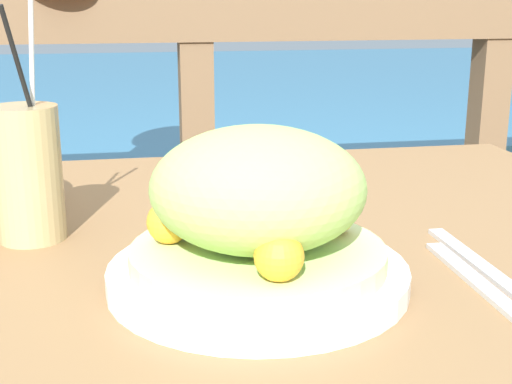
% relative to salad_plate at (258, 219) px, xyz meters
% --- Properties ---
extents(patio_table, '(0.96, 0.82, 0.70)m').
position_rel_salad_plate_xyz_m(patio_table, '(0.04, 0.14, -0.16)').
color(patio_table, olive).
rests_on(patio_table, ground_plane).
extents(railing_fence, '(2.80, 0.08, 0.95)m').
position_rel_salad_plate_xyz_m(railing_fence, '(0.04, 0.94, -0.10)').
color(railing_fence, brown).
rests_on(railing_fence, ground_plane).
extents(sea_backdrop, '(12.00, 4.00, 0.49)m').
position_rel_salad_plate_xyz_m(sea_backdrop, '(0.04, 3.44, -0.52)').
color(sea_backdrop, teal).
rests_on(sea_backdrop, ground_plane).
extents(salad_plate, '(0.27, 0.27, 0.15)m').
position_rel_salad_plate_xyz_m(salad_plate, '(0.00, 0.00, 0.00)').
color(salad_plate, white).
rests_on(salad_plate, patio_table).
extents(drink_glass, '(0.07, 0.07, 0.25)m').
position_rel_salad_plate_xyz_m(drink_glass, '(-0.21, 0.17, 0.01)').
color(drink_glass, tan).
rests_on(drink_glass, patio_table).
extents(fork, '(0.02, 0.18, 0.00)m').
position_rel_salad_plate_xyz_m(fork, '(0.20, -0.03, -0.06)').
color(fork, silver).
rests_on(fork, patio_table).
extents(knife, '(0.02, 0.18, 0.00)m').
position_rel_salad_plate_xyz_m(knife, '(0.22, 0.02, -0.06)').
color(knife, silver).
rests_on(knife, patio_table).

